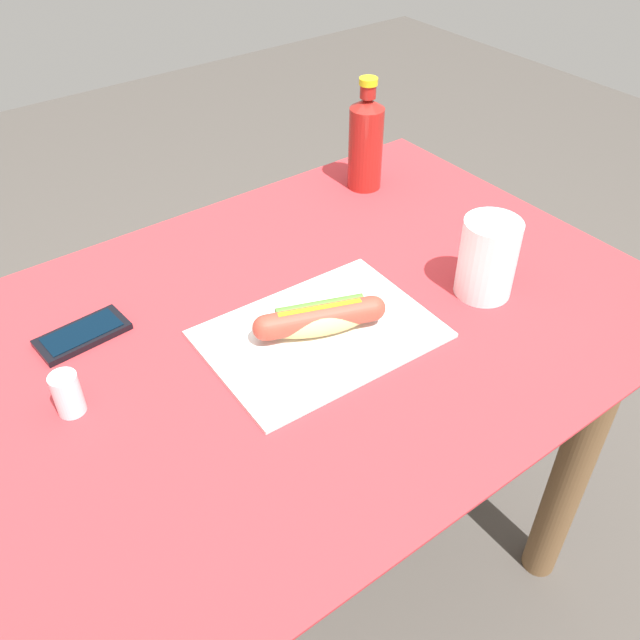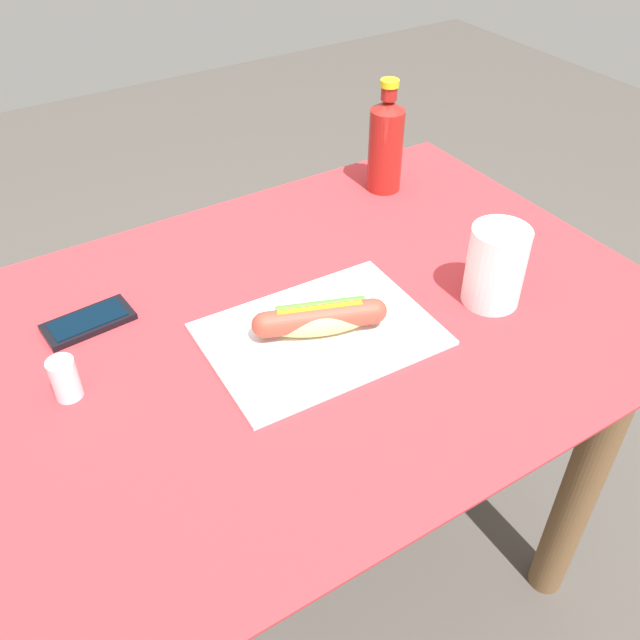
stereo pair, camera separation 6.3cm
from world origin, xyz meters
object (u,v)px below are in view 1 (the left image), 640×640
cell_phone (82,334)px  drinking_cup (488,258)px  soda_bottle (366,141)px  salt_shaker (67,394)px  hot_dog (320,318)px

cell_phone → drinking_cup: bearing=-26.4°
soda_bottle → salt_shaker: (-0.69, -0.24, -0.06)m
cell_phone → salt_shaker: (-0.07, -0.13, 0.03)m
cell_phone → salt_shaker: 0.15m
hot_dog → soda_bottle: bearing=42.3°
hot_dog → cell_phone: (-0.28, 0.20, -0.03)m
hot_dog → drinking_cup: (0.27, -0.07, 0.03)m
cell_phone → soda_bottle: soda_bottle is taller
salt_shaker → hot_dog: bearing=-11.9°
cell_phone → drinking_cup: (0.55, -0.27, 0.06)m
hot_dog → salt_shaker: bearing=168.1°
hot_dog → salt_shaker: size_ratio=3.08×
salt_shaker → cell_phone: bearing=63.1°
soda_bottle → salt_shaker: 0.73m
salt_shaker → drinking_cup: bearing=-12.9°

